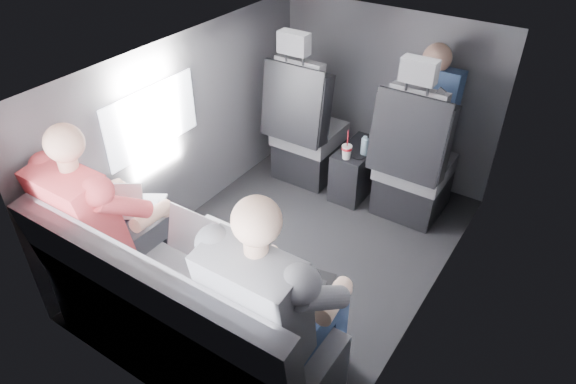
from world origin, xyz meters
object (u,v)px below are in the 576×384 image
Objects in this scene: front_seat_left at (305,134)px; passenger_rear_right at (275,306)px; passenger_rear_left at (105,221)px; passenger_front_right at (428,109)px; laptop_black at (294,282)px; laptop_silver at (211,238)px; front_seat_right at (412,168)px; soda_cup at (347,151)px; rear_bench at (184,323)px; water_bottle at (364,146)px; laptop_white at (130,204)px; center_console at (356,170)px.

passenger_rear_right is (0.95, -1.81, 0.26)m from front_seat_left.
passenger_rear_left is 1.61× the size of passenger_front_right.
passenger_rear_right is 1.64× the size of passenger_front_right.
laptop_black is 0.43× the size of passenger_front_right.
passenger_rear_left is at bearing -158.60° from laptop_silver.
front_seat_right reaches higher than laptop_black.
laptop_silver is at bearing -91.77° from soda_cup.
laptop_black is 0.27× the size of passenger_rear_left.
front_seat_left is at bearing 103.31° from rear_bench.
front_seat_left is at bearing 161.95° from soda_cup.
passenger_rear_left is at bearing -111.11° from water_bottle.
laptop_silver is at bearing -104.19° from passenger_front_right.
front_seat_right reaches higher than laptop_white.
passenger_rear_right is (1.14, -0.20, 0.03)m from laptop_white.
rear_bench is at bearing -80.48° from laptop_silver.
water_bottle is at bearing 65.73° from laptop_white.
rear_bench is at bearing -149.02° from laptop_black.
water_bottle is 0.19× the size of passenger_front_right.
front_seat_left reaches higher than laptop_silver.
water_bottle is 0.45× the size of laptop_black.
laptop_white is at bearing -111.11° from center_console.
passenger_rear_right is 2.07m from passenger_front_right.
center_console is 0.32m from soda_cup.
center_console is 1.82m from laptop_white.
front_seat_right is 0.49m from center_console.
laptop_white is (-0.71, -1.58, 0.16)m from water_bottle.
front_seat_left is 1.83m from passenger_rear_left.
passenger_rear_right reaches higher than laptop_silver.
laptop_black is at bearing 10.10° from passenger_rear_left.
passenger_rear_right reaches higher than water_bottle.
front_seat_left is 1.96m from rear_bench.
passenger_rear_left is at bearing -116.40° from passenger_front_right.
water_bottle is at bearing 68.89° from passenger_rear_left.
front_seat_right is 3.68× the size of laptop_black.
laptop_silver is 0.60m from passenger_rear_right.
passenger_rear_right is (0.05, -1.81, 0.26)m from front_seat_right.
water_bottle is at bearing -139.82° from passenger_front_right.
rear_bench is 1.25× the size of passenger_rear_left.
front_seat_left is 0.99× the size of passenger_rear_left.
rear_bench reaches higher than water_bottle.
front_seat_right is at bearing -82.11° from passenger_front_right.
laptop_white is (-1.09, -1.61, 0.23)m from front_seat_right.
soda_cup is at bearing -92.48° from center_console.
passenger_front_right is (1.05, 1.87, 0.12)m from laptop_white.
center_console is at bearing 71.70° from passenger_rear_left.
laptop_silver is 0.29× the size of passenger_rear_left.
front_seat_left reaches higher than laptop_white.
center_console is 1.40× the size of laptop_black.
front_seat_left is 2.64× the size of center_console.
front_seat_right is at bearing 91.12° from laptop_black.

